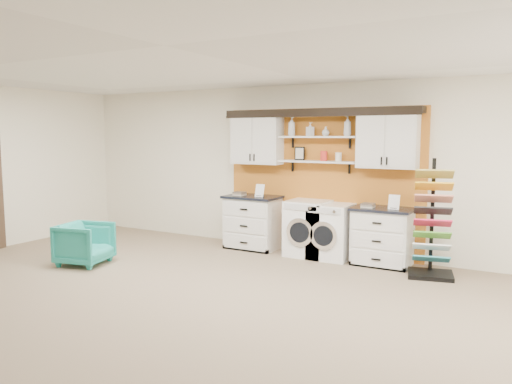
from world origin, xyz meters
The scene contains 22 objects.
floor centered at (0.00, 0.00, 0.00)m, with size 10.00×10.00×0.00m, color gray.
ceiling centered at (0.00, 0.00, 2.80)m, with size 10.00×10.00×0.00m, color white.
wall_back centered at (0.00, 4.00, 1.40)m, with size 10.00×10.00×0.00m, color white.
accent_panel centered at (0.00, 3.96, 1.20)m, with size 3.40×0.07×2.40m, color #BA6A1F.
upper_cabinet_left centered at (-1.13, 3.79, 1.88)m, with size 0.90×0.35×0.84m.
upper_cabinet_right centered at (1.13, 3.79, 1.88)m, with size 0.90×0.35×0.84m.
shelf_lower centered at (0.00, 3.80, 1.53)m, with size 1.32×0.28×0.03m, color silver.
shelf_upper centered at (0.00, 3.80, 1.93)m, with size 1.32×0.28×0.03m, color silver.
crown_molding centered at (0.00, 3.81, 2.33)m, with size 3.30×0.41×0.13m.
picture_frame centered at (-0.35, 3.85, 1.66)m, with size 0.18×0.02×0.22m.
canister_red centered at (0.10, 3.80, 1.62)m, with size 0.11×0.11×0.16m, color red.
canister_cream centered at (0.35, 3.80, 1.61)m, with size 0.10×0.10×0.14m, color silver.
base_cabinet_left centered at (-1.13, 3.64, 0.46)m, with size 0.94×0.66×0.92m.
base_cabinet_right centered at (1.13, 3.64, 0.44)m, with size 0.89×0.66×0.88m.
washer centered at (-0.09, 3.64, 0.45)m, with size 0.65×0.71×0.90m.
dryer centered at (0.31, 3.64, 0.44)m, with size 0.63×0.71×0.88m.
sample_rack centered at (1.89, 3.36, 0.53)m, with size 0.69×0.62×1.64m.
armchair centered at (-2.81, 1.44, 0.32)m, with size 0.68×0.70×0.64m, color teal.
soap_bottle_a centered at (-0.48, 3.80, 2.10)m, with size 0.12×0.12×0.31m, color silver.
soap_bottle_b centered at (-0.15, 3.80, 2.05)m, with size 0.10×0.10×0.22m, color silver.
soap_bottle_c centered at (0.13, 3.80, 2.02)m, with size 0.12×0.12×0.15m, color silver.
soap_bottle_d centered at (0.49, 3.80, 2.10)m, with size 0.12×0.12×0.31m, color silver.
Camera 1 is at (3.11, -3.75, 1.97)m, focal length 35.00 mm.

